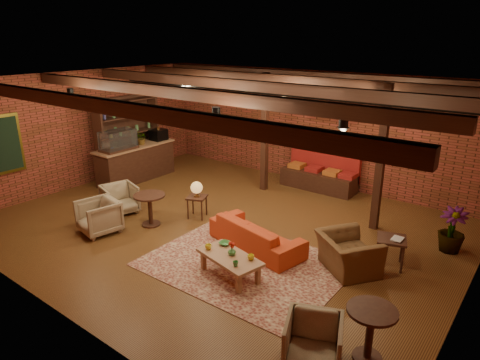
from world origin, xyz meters
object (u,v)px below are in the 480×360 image
Objects in this scene: sofa at (256,234)px; armchair_b at (99,215)px; round_table_left at (150,205)px; armchair_right at (348,248)px; round_table_right at (370,326)px; coffee_table at (230,258)px; armchair_far at (313,340)px; plant_tall at (460,186)px; side_table_book at (392,240)px; armchair_a at (120,198)px; side_table_lamp at (197,190)px.

armchair_b reaches higher than sofa.
round_table_left is 0.70× the size of armchair_right.
coffee_table is at bearing 169.88° from round_table_right.
round_table_left reaches higher than coffee_table.
armchair_far is at bearing 4.31° from armchair_b.
plant_tall is at bearing 26.19° from round_table_left.
armchair_far is at bearing -88.82° from side_table_book.
side_table_book is 0.24× the size of plant_tall.
armchair_a is (-3.68, -0.52, 0.08)m from sofa.
coffee_table is 2.44m from armchair_far.
armchair_far reaches higher than side_table_book.
armchair_right is at bearing -124.23° from plant_tall.
side_table_book is at bearing 6.68° from side_table_lamp.
round_table_left is at bearing -118.86° from side_table_lamp.
plant_tall reaches higher than coffee_table.
sofa is 3.72m from armchair_a.
sofa is 2.84× the size of round_table_left.
sofa is 4.02m from plant_tall.
round_table_right is (5.55, -1.11, 0.02)m from round_table_left.
armchair_right is (3.84, -0.11, -0.22)m from side_table_lamp.
armchair_a is at bearing -157.91° from plant_tall.
round_table_left is 6.41m from plant_tall.
armchair_b is at bearing -149.36° from plant_tall.
armchair_a reaches higher than sofa.
armchair_b reaches higher than round_table_right.
armchair_a is 5.57m from armchair_right.
side_table_lamp is 1.19× the size of armchair_far.
armchair_right reaches higher than round_table_left.
round_table_left reaches higher than sofa.
round_table_right is (3.00, -1.67, 0.21)m from sofa.
armchair_b is 0.77× the size of armchair_right.
armchair_b is (-3.40, -0.31, 0.03)m from coffee_table.
side_table_lamp reaches higher than side_table_book.
round_table_left is 0.95× the size of round_table_right.
armchair_a is at bearing -150.52° from side_table_lamp.
armchair_right reaches higher than armchair_b.
armchair_a reaches higher than round_table_right.
coffee_table is at bearing 79.36° from armchair_right.
armchair_right is 2.29m from round_table_right.
round_table_right is (5.02, -2.08, -0.16)m from side_table_lamp.
plant_tall reaches higher than round_table_right.
coffee_table is 1.70× the size of armchair_a.
armchair_b reaches higher than armchair_far.
round_table_left is 1.14m from armchair_a.
round_table_right reaches higher than coffee_table.
round_table_right is at bearing 157.08° from armchair_right.
side_table_lamp is 1.15× the size of round_table_right.
armchair_right reaches higher than coffee_table.
round_table_right is 1.04× the size of armchair_far.
coffee_table is 2.78m from side_table_lamp.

